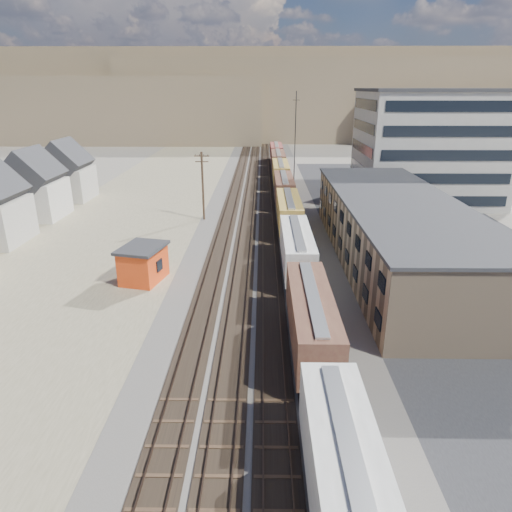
{
  "coord_description": "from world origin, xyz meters",
  "views": [
    {
      "loc": [
        0.16,
        -23.68,
        18.61
      ],
      "look_at": [
        -0.42,
        18.37,
        3.0
      ],
      "focal_mm": 32.0,
      "sensor_mm": 36.0,
      "label": 1
    }
  ],
  "objects_px": {
    "utility_pole_north": "(203,185)",
    "parked_car_blue": "(405,193)",
    "freight_train": "(286,198)",
    "maintenance_shed": "(143,263)"
  },
  "relations": [
    {
      "from": "freight_train",
      "to": "parked_car_blue",
      "type": "relative_size",
      "value": 23.37
    },
    {
      "from": "utility_pole_north",
      "to": "parked_car_blue",
      "type": "distance_m",
      "value": 37.79
    },
    {
      "from": "utility_pole_north",
      "to": "maintenance_shed",
      "type": "relative_size",
      "value": 1.72
    },
    {
      "from": "freight_train",
      "to": "maintenance_shed",
      "type": "height_order",
      "value": "freight_train"
    },
    {
      "from": "parked_car_blue",
      "to": "maintenance_shed",
      "type": "bearing_deg",
      "value": 175.35
    },
    {
      "from": "utility_pole_north",
      "to": "parked_car_blue",
      "type": "height_order",
      "value": "utility_pole_north"
    },
    {
      "from": "freight_train",
      "to": "parked_car_blue",
      "type": "xyz_separation_m",
      "value": [
        21.95,
        13.26,
        -2.08
      ]
    },
    {
      "from": "freight_train",
      "to": "maintenance_shed",
      "type": "xyz_separation_m",
      "value": [
        -15.64,
        -24.93,
        -0.9
      ]
    },
    {
      "from": "freight_train",
      "to": "maintenance_shed",
      "type": "relative_size",
      "value": 20.57
    },
    {
      "from": "parked_car_blue",
      "to": "utility_pole_north",
      "type": "bearing_deg",
      "value": 153.95
    }
  ]
}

